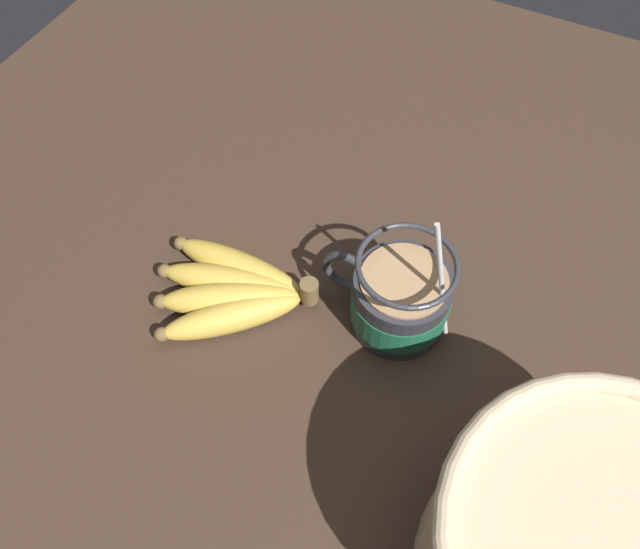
{
  "coord_description": "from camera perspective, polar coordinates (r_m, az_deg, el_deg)",
  "views": [
    {
      "loc": [
        -15.15,
        33.44,
        61.54
      ],
      "look_at": [
        0.53,
        1.87,
        7.62
      ],
      "focal_mm": 35.0,
      "sensor_mm": 36.0,
      "label": 1
    }
  ],
  "objects": [
    {
      "name": "table",
      "position": [
        0.7,
        1.06,
        -1.76
      ],
      "size": [
        118.75,
        118.75,
        2.94
      ],
      "color": "#332319",
      "rests_on": "ground"
    },
    {
      "name": "coffee_mug",
      "position": [
        0.64,
        7.25,
        -2.19
      ],
      "size": [
        14.49,
        10.13,
        17.62
      ],
      "color": "#28282D",
      "rests_on": "table"
    },
    {
      "name": "banana_bunch",
      "position": [
        0.67,
        -7.95,
        -1.47
      ],
      "size": [
        17.96,
        13.86,
        4.2
      ],
      "color": "brown",
      "rests_on": "table"
    }
  ]
}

